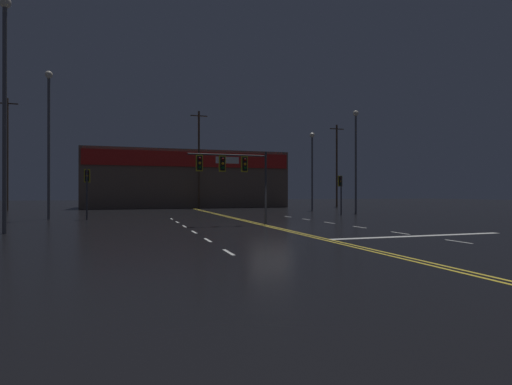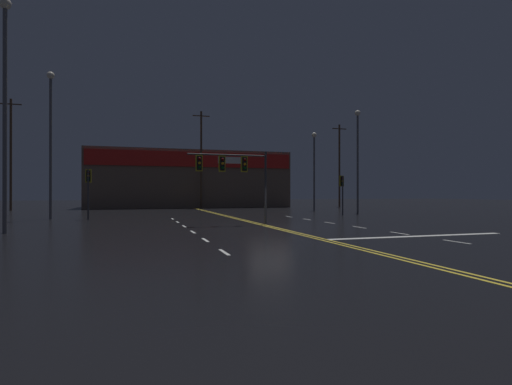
% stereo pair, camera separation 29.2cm
% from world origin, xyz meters
% --- Properties ---
extents(ground_plane, '(200.00, 200.00, 0.00)m').
position_xyz_m(ground_plane, '(0.00, 0.00, 0.00)').
color(ground_plane, black).
extents(road_markings, '(14.15, 60.00, 0.01)m').
position_xyz_m(road_markings, '(0.87, -1.23, 0.00)').
color(road_markings, gold).
rests_on(road_markings, ground).
extents(traffic_signal_median, '(4.99, 0.36, 4.55)m').
position_xyz_m(traffic_signal_median, '(-1.85, 1.99, 3.53)').
color(traffic_signal_median, '#38383D').
rests_on(traffic_signal_median, ground).
extents(traffic_signal_corner_northwest, '(0.42, 0.36, 3.74)m').
position_xyz_m(traffic_signal_corner_northwest, '(-10.81, 10.05, 2.75)').
color(traffic_signal_corner_northwest, '#38383D').
rests_on(traffic_signal_corner_northwest, ground).
extents(traffic_signal_corner_northeast, '(0.42, 0.36, 3.57)m').
position_xyz_m(traffic_signal_corner_northeast, '(10.72, 10.75, 2.62)').
color(traffic_signal_corner_northeast, '#38383D').
rests_on(traffic_signal_corner_northeast, ground).
extents(streetlight_near_left, '(0.56, 0.56, 11.16)m').
position_xyz_m(streetlight_near_left, '(-13.61, 11.50, 6.96)').
color(streetlight_near_left, '#59595E').
rests_on(streetlight_near_left, ground).
extents(streetlight_near_right, '(0.56, 0.56, 10.26)m').
position_xyz_m(streetlight_near_right, '(13.84, 13.18, 6.47)').
color(streetlight_near_right, '#59595E').
rests_on(streetlight_near_right, ground).
extents(streetlight_far_left, '(0.56, 0.56, 11.46)m').
position_xyz_m(streetlight_far_left, '(-13.59, 0.21, 7.12)').
color(streetlight_far_left, '#59595E').
rests_on(streetlight_far_left, ground).
extents(streetlight_far_right, '(0.56, 0.56, 8.83)m').
position_xyz_m(streetlight_far_right, '(11.94, 19.22, 5.69)').
color(streetlight_far_right, '#59595E').
rests_on(streetlight_far_right, ground).
extents(building_backdrop, '(27.23, 10.23, 7.76)m').
position_xyz_m(building_backdrop, '(0.00, 35.45, 3.89)').
color(building_backdrop, brown).
rests_on(building_backdrop, ground).
extents(utility_pole_row, '(44.01, 0.26, 12.70)m').
position_xyz_m(utility_pole_row, '(-0.17, 29.60, 6.41)').
color(utility_pole_row, '#4C3828').
rests_on(utility_pole_row, ground).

